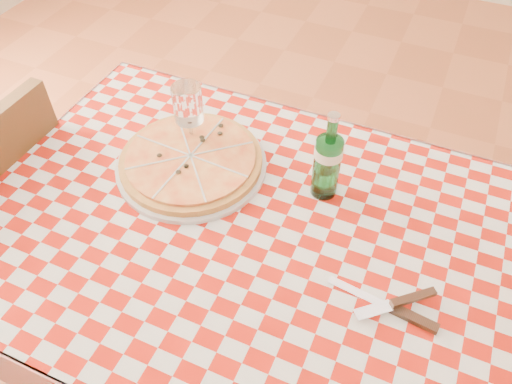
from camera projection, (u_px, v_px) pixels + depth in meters
dining_table at (254, 256)px, 1.19m from camera, size 1.20×0.80×0.75m
tablecloth at (253, 232)px, 1.12m from camera, size 1.30×0.90×0.01m
chair_far at (5, 218)px, 1.45m from camera, size 0.41×0.41×0.90m
pizza_plate at (191, 160)px, 1.23m from camera, size 0.40×0.40×0.05m
water_bottle at (328, 156)px, 1.11m from camera, size 0.08×0.08×0.23m
wine_glass at (190, 118)px, 1.24m from camera, size 0.10×0.10×0.19m
cutlery at (391, 305)px, 0.97m from camera, size 0.30×0.28×0.03m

